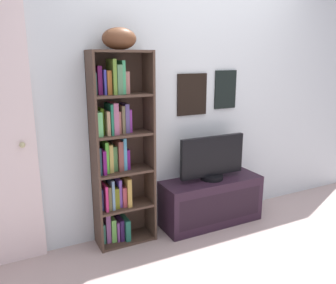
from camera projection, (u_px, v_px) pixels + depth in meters
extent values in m
cube|color=#B29C98|center=(261.00, 280.00, 2.56)|extent=(5.20, 5.20, 0.04)
cube|color=silver|center=(189.00, 98.00, 3.24)|extent=(4.80, 0.06, 2.46)
cube|color=black|center=(192.00, 95.00, 3.20)|extent=(0.31, 0.02, 0.39)
cube|color=tan|center=(192.00, 95.00, 3.19)|extent=(0.26, 0.01, 0.34)
cube|color=black|center=(225.00, 90.00, 3.36)|extent=(0.24, 0.02, 0.37)
cube|color=gray|center=(226.00, 90.00, 3.35)|extent=(0.19, 0.01, 0.32)
cube|color=#463227|center=(95.00, 155.00, 2.78)|extent=(0.02, 0.25, 1.67)
cube|color=#463227|center=(149.00, 148.00, 2.99)|extent=(0.02, 0.25, 1.67)
cube|color=#463227|center=(118.00, 148.00, 2.99)|extent=(0.51, 0.01, 1.67)
cube|color=#463227|center=(126.00, 239.00, 3.08)|extent=(0.47, 0.24, 0.02)
cube|color=#463227|center=(125.00, 206.00, 3.00)|extent=(0.47, 0.24, 0.02)
cube|color=#463227|center=(124.00, 171.00, 2.92)|extent=(0.47, 0.24, 0.02)
cube|color=#463227|center=(122.00, 134.00, 2.85)|extent=(0.47, 0.24, 0.02)
cube|color=#463227|center=(121.00, 95.00, 2.77)|extent=(0.47, 0.24, 0.02)
cube|color=#463227|center=(120.00, 51.00, 2.68)|extent=(0.47, 0.24, 0.02)
cube|color=#35745E|center=(101.00, 232.00, 3.01)|extent=(0.04, 0.14, 0.18)
cube|color=#925391|center=(107.00, 226.00, 3.02)|extent=(0.04, 0.14, 0.26)
cube|color=#6CBE52|center=(112.00, 228.00, 3.04)|extent=(0.04, 0.15, 0.21)
cube|color=#783D87|center=(116.00, 229.00, 3.05)|extent=(0.02, 0.16, 0.18)
cube|color=#341B4D|center=(120.00, 228.00, 3.06)|extent=(0.04, 0.17, 0.20)
cube|color=#1E644E|center=(125.00, 227.00, 3.07)|extent=(0.04, 0.19, 0.20)
cube|color=navy|center=(99.00, 198.00, 2.92)|extent=(0.03, 0.16, 0.19)
cube|color=#C9286A|center=(104.00, 196.00, 2.91)|extent=(0.02, 0.20, 0.22)
cube|color=brown|center=(107.00, 196.00, 2.93)|extent=(0.03, 0.19, 0.21)
cube|color=#6589A7|center=(110.00, 192.00, 2.93)|extent=(0.02, 0.19, 0.26)
cube|color=#616516|center=(114.00, 196.00, 2.96)|extent=(0.04, 0.18, 0.18)
cube|color=#7049B1|center=(118.00, 191.00, 2.98)|extent=(0.03, 0.16, 0.25)
cube|color=#9D3C46|center=(122.00, 195.00, 3.00)|extent=(0.03, 0.18, 0.18)
cube|color=#AF893E|center=(126.00, 190.00, 2.99)|extent=(0.04, 0.20, 0.26)
cube|color=#203D4D|center=(98.00, 160.00, 2.82)|extent=(0.03, 0.18, 0.23)
cube|color=#661361|center=(102.00, 161.00, 2.83)|extent=(0.03, 0.19, 0.20)
cube|color=#56C135|center=(105.00, 156.00, 2.85)|extent=(0.03, 0.16, 0.26)
cube|color=tan|center=(109.00, 157.00, 2.87)|extent=(0.03, 0.16, 0.24)
cube|color=#487D44|center=(113.00, 158.00, 2.91)|extent=(0.04, 0.13, 0.21)
cube|color=brown|center=(118.00, 155.00, 2.91)|extent=(0.04, 0.16, 0.26)
cube|color=#4798C1|center=(123.00, 153.00, 2.93)|extent=(0.03, 0.15, 0.28)
cube|color=#5A1468|center=(126.00, 158.00, 2.96)|extent=(0.03, 0.14, 0.17)
cube|color=#60B769|center=(97.00, 123.00, 2.74)|extent=(0.04, 0.20, 0.20)
cube|color=#446A11|center=(100.00, 121.00, 2.79)|extent=(0.03, 0.13, 0.22)
cube|color=#9A7958|center=(105.00, 122.00, 2.78)|extent=(0.03, 0.19, 0.20)
cube|color=#1C674A|center=(109.00, 119.00, 2.78)|extent=(0.02, 0.19, 0.25)
cube|color=#9F5779|center=(113.00, 118.00, 2.80)|extent=(0.04, 0.19, 0.26)
cube|color=tan|center=(117.00, 122.00, 2.84)|extent=(0.03, 0.15, 0.18)
cube|color=brown|center=(121.00, 119.00, 2.84)|extent=(0.03, 0.16, 0.23)
cube|color=#564983|center=(125.00, 118.00, 2.86)|extent=(0.03, 0.16, 0.24)
cube|color=purple|center=(128.00, 120.00, 2.89)|extent=(0.02, 0.14, 0.19)
cube|color=#324F4A|center=(93.00, 84.00, 2.70)|extent=(0.03, 0.13, 0.17)
cube|color=#621655|center=(98.00, 80.00, 2.70)|extent=(0.03, 0.14, 0.22)
cube|color=#3F43B9|center=(103.00, 82.00, 2.71)|extent=(0.02, 0.16, 0.19)
cube|color=#975520|center=(107.00, 82.00, 2.72)|extent=(0.04, 0.17, 0.19)
cube|color=olive|center=(112.00, 77.00, 2.72)|extent=(0.03, 0.19, 0.28)
cube|color=#4F7D55|center=(117.00, 79.00, 2.74)|extent=(0.04, 0.19, 0.23)
cube|color=#40A26A|center=(121.00, 77.00, 2.76)|extent=(0.03, 0.17, 0.27)
cube|color=#B47169|center=(125.00, 82.00, 2.80)|extent=(0.03, 0.15, 0.18)
ellipsoid|color=brown|center=(119.00, 39.00, 2.66)|extent=(0.30, 0.22, 0.17)
cube|color=#2A1827|center=(211.00, 201.00, 3.36)|extent=(1.01, 0.36, 0.46)
cube|color=black|center=(221.00, 208.00, 3.21)|extent=(0.91, 0.01, 0.29)
cylinder|color=black|center=(212.00, 177.00, 3.30)|extent=(0.22, 0.22, 0.04)
cube|color=black|center=(212.00, 156.00, 3.25)|extent=(0.68, 0.04, 0.39)
cube|color=#A8D8F5|center=(213.00, 156.00, 3.24)|extent=(0.64, 0.01, 0.35)
sphere|color=tan|center=(22.00, 145.00, 2.56)|extent=(0.04, 0.04, 0.04)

